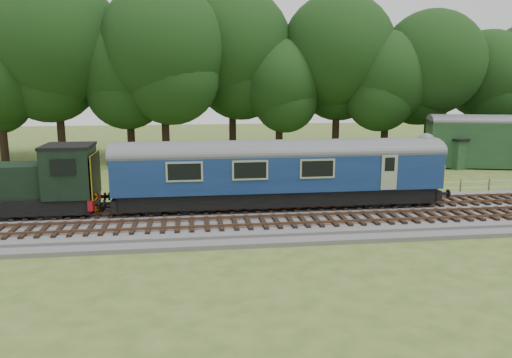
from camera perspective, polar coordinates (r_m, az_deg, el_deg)
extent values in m
plane|color=#3E5920|center=(26.70, 0.28, -4.80)|extent=(120.00, 120.00, 0.00)
cube|color=#4C4C4F|center=(26.65, 0.28, -4.44)|extent=(70.00, 7.00, 0.35)
cube|color=brown|center=(27.22, 0.09, -3.41)|extent=(66.50, 0.07, 0.14)
cube|color=brown|center=(28.60, -0.29, -2.69)|extent=(66.50, 0.07, 0.14)
cube|color=brown|center=(24.36, 1.02, -5.18)|extent=(66.50, 0.07, 0.14)
cube|color=brown|center=(25.73, 0.55, -4.29)|extent=(66.50, 0.07, 0.14)
cube|color=black|center=(27.98, 2.65, -1.82)|extent=(17.46, 2.52, 0.85)
cube|color=navy|center=(27.69, 2.68, 1.05)|extent=(18.00, 2.80, 2.05)
cube|color=yellow|center=(30.65, 19.52, 0.69)|extent=(0.06, 2.74, 1.30)
cube|color=black|center=(29.65, 14.15, -1.80)|extent=(2.60, 2.00, 0.55)
cube|color=black|center=(27.63, -9.71, -2.57)|extent=(2.60, 2.00, 0.55)
cube|color=black|center=(29.19, -26.44, -2.56)|extent=(8.73, 2.39, 0.85)
cube|color=black|center=(27.98, -20.53, 0.81)|extent=(2.40, 2.55, 2.60)
cube|color=maroon|center=(28.05, -17.96, -2.34)|extent=(0.25, 2.60, 0.55)
cube|color=yellow|center=(27.74, -17.85, 0.48)|extent=(0.06, 2.55, 2.30)
imported|color=orange|center=(27.36, -18.14, -2.52)|extent=(0.61, 0.44, 1.57)
cube|color=#1B3C1F|center=(46.54, 22.02, 2.79)|extent=(3.60, 3.60, 2.40)
cube|color=black|center=(46.38, 22.14, 4.37)|extent=(3.96, 3.96, 0.19)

